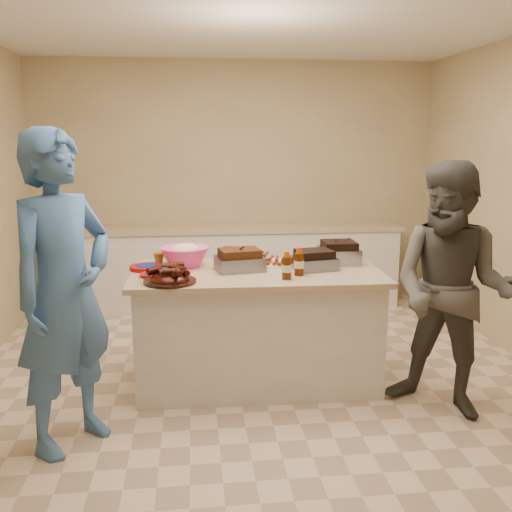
{
  "coord_description": "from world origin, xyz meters",
  "views": [
    {
      "loc": [
        -0.49,
        -4.0,
        1.85
      ],
      "look_at": [
        -0.03,
        0.18,
        0.98
      ],
      "focal_mm": 40.0,
      "sensor_mm": 36.0,
      "label": 1
    }
  ],
  "objects": [
    {
      "name": "pulled_pork_tray",
      "position": [
        -0.15,
        0.15,
        0.88
      ],
      "size": [
        0.38,
        0.32,
        0.1
      ],
      "primitive_type": "cube",
      "rotation": [
        0.0,
        0.0,
        0.18
      ],
      "color": "#47230F",
      "rests_on": "island"
    },
    {
      "name": "coleslaw_bowl",
      "position": [
        -0.56,
        0.33,
        0.88
      ],
      "size": [
        0.38,
        0.38,
        0.26
      ],
      "primitive_type": null,
      "rotation": [
        0.0,
        0.0,
        -0.02
      ],
      "color": "#FF43A4",
      "rests_on": "island"
    },
    {
      "name": "mac_cheese_dish",
      "position": [
        0.6,
        0.51,
        0.88
      ],
      "size": [
        0.29,
        0.22,
        0.07
      ],
      "primitive_type": "cube",
      "rotation": [
        0.0,
        0.0,
        0.11
      ],
      "color": "orange",
      "rests_on": "island"
    },
    {
      "name": "room",
      "position": [
        0.0,
        0.0,
        0.0
      ],
      "size": [
        4.5,
        5.0,
        2.7
      ],
      "primitive_type": null,
      "color": "tan",
      "rests_on": "ground"
    },
    {
      "name": "guest_gray",
      "position": [
        1.2,
        -0.51,
        0.0
      ],
      "size": [
        1.75,
        1.83,
        0.65
      ],
      "primitive_type": "imported",
      "rotation": [
        0.0,
        0.0,
        -0.72
      ],
      "color": "#504D49",
      "rests_on": "ground"
    },
    {
      "name": "back_counter",
      "position": [
        0.0,
        2.2,
        0.45
      ],
      "size": [
        3.6,
        0.64,
        0.9
      ],
      "primitive_type": null,
      "color": "silver",
      "rests_on": "ground"
    },
    {
      "name": "island",
      "position": [
        -0.03,
        0.13,
        0.0
      ],
      "size": [
        1.88,
        1.02,
        0.88
      ],
      "primitive_type": null,
      "rotation": [
        0.0,
        0.0,
        -0.02
      ],
      "color": "silver",
      "rests_on": "ground"
    },
    {
      "name": "bbq_bottle_a",
      "position": [
        0.15,
        -0.16,
        0.88
      ],
      "size": [
        0.07,
        0.07,
        0.2
      ],
      "primitive_type": "cylinder",
      "rotation": [
        0.0,
        0.0,
        -0.02
      ],
      "color": "#431B05",
      "rests_on": "island"
    },
    {
      "name": "plate_stack_small",
      "position": [
        -0.79,
        0.02,
        0.88
      ],
      "size": [
        0.18,
        0.18,
        0.02
      ],
      "primitive_type": "cylinder",
      "rotation": [
        0.0,
        0.0,
        -0.02
      ],
      "color": "#A70709",
      "rests_on": "island"
    },
    {
      "name": "plastic_cup",
      "position": [
        -0.77,
        0.47,
        0.88
      ],
      "size": [
        0.09,
        0.08,
        0.09
      ],
      "primitive_type": "imported",
      "rotation": [
        0.0,
        0.0,
        -0.02
      ],
      "color": "#93661A",
      "rests_on": "island"
    },
    {
      "name": "rib_platter",
      "position": [
        -0.66,
        -0.17,
        0.88
      ],
      "size": [
        0.42,
        0.42,
        0.14
      ],
      "primitive_type": null,
      "rotation": [
        0.0,
        0.0,
        0.19
      ],
      "color": "#380C04",
      "rests_on": "island"
    },
    {
      "name": "brisket_tray",
      "position": [
        0.41,
        0.13,
        0.88
      ],
      "size": [
        0.35,
        0.31,
        0.09
      ],
      "primitive_type": "cube",
      "rotation": [
        0.0,
        0.0,
        0.19
      ],
      "color": "black",
      "rests_on": "island"
    },
    {
      "name": "bbq_bottle_b",
      "position": [
        0.26,
        -0.06,
        0.88
      ],
      "size": [
        0.07,
        0.07,
        0.21
      ],
      "primitive_type": "cylinder",
      "rotation": [
        0.0,
        0.0,
        -0.02
      ],
      "color": "#431B05",
      "rests_on": "island"
    },
    {
      "name": "guest_blue",
      "position": [
        -1.25,
        -0.66,
        0.0
      ],
      "size": [
        1.94,
        1.73,
        0.46
      ],
      "primitive_type": "imported",
      "rotation": [
        0.0,
        0.0,
        0.9
      ],
      "color": "#3D67A4",
      "rests_on": "ground"
    },
    {
      "name": "roasting_pan",
      "position": [
        0.65,
        0.32,
        0.88
      ],
      "size": [
        0.3,
        0.3,
        0.12
      ],
      "primitive_type": "cube",
      "rotation": [
        0.0,
        0.0,
        -0.01
      ],
      "color": "gray",
      "rests_on": "island"
    },
    {
      "name": "plate_stack_large",
      "position": [
        -0.85,
        0.26,
        0.88
      ],
      "size": [
        0.26,
        0.26,
        0.03
      ],
      "primitive_type": "cylinder",
      "rotation": [
        0.0,
        0.0,
        -0.02
      ],
      "color": "#A70709",
      "rests_on": "island"
    },
    {
      "name": "mustard_bottle",
      "position": [
        -0.13,
        0.25,
        0.88
      ],
      "size": [
        0.05,
        0.05,
        0.12
      ],
      "primitive_type": "cylinder",
      "rotation": [
        0.0,
        0.0,
        -0.02
      ],
      "color": "#F4A607",
      "rests_on": "island"
    },
    {
      "name": "sausage_plate",
      "position": [
        0.11,
        0.33,
        0.88
      ],
      "size": [
        0.4,
        0.4,
        0.05
      ],
      "primitive_type": "cylinder",
      "rotation": [
        0.0,
        0.0,
        -0.36
      ],
      "color": "silver",
      "rests_on": "island"
    },
    {
      "name": "sauce_bowl",
      "position": [
        -0.02,
        0.31,
        0.88
      ],
      "size": [
        0.13,
        0.04,
        0.13
      ],
      "primitive_type": "imported",
      "rotation": [
        0.0,
        0.0,
        -0.02
      ],
      "color": "silver",
      "rests_on": "island"
    },
    {
      "name": "basket_stack",
      "position": [
        -0.17,
        0.52,
        0.88
      ],
      "size": [
        0.24,
        0.21,
        0.1
      ],
      "primitive_type": "cube",
      "rotation": [
        0.0,
        0.0,
        -0.33
      ],
      "color": "#A70709",
      "rests_on": "island"
    }
  ]
}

